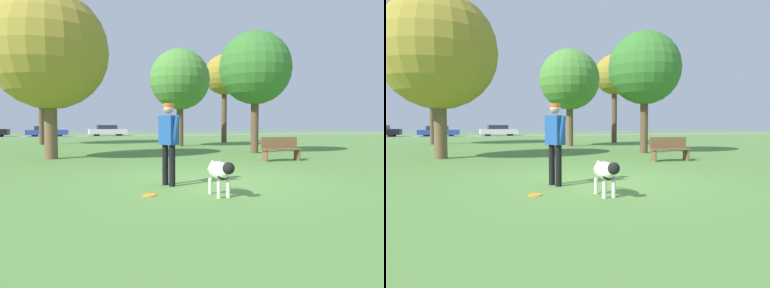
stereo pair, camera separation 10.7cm
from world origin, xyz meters
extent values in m
plane|color=#56843D|center=(0.00, 0.00, 0.00)|extent=(120.00, 120.00, 0.00)
cube|color=gray|center=(0.00, 35.11, 0.01)|extent=(120.00, 6.00, 0.01)
cylinder|color=black|center=(-0.97, -0.40, 0.43)|extent=(0.17, 0.17, 0.86)
cylinder|color=black|center=(-1.06, -0.18, 0.43)|extent=(0.17, 0.17, 0.86)
cube|color=#1E4C93|center=(-1.01, -0.29, 1.16)|extent=(0.36, 0.47, 0.61)
cylinder|color=#1E4C93|center=(-0.92, -0.51, 1.16)|extent=(0.16, 0.23, 0.61)
cylinder|color=#1E4C93|center=(-1.10, -0.07, 1.16)|extent=(0.16, 0.23, 0.61)
sphere|color=tan|center=(-1.01, -0.29, 1.61)|extent=(0.28, 0.28, 0.21)
cylinder|color=#D15B19|center=(-1.01, -0.29, 1.68)|extent=(0.29, 0.29, 0.06)
ellipsoid|color=silver|center=(-0.44, -1.58, 0.45)|extent=(0.33, 0.67, 0.32)
ellipsoid|color=black|center=(-0.44, -1.76, 0.40)|extent=(0.23, 0.18, 0.18)
sphere|color=black|center=(-0.45, -1.98, 0.54)|extent=(0.21, 0.21, 0.21)
cylinder|color=silver|center=(-0.36, -1.78, 0.15)|extent=(0.07, 0.07, 0.29)
cylinder|color=silver|center=(-0.53, -1.78, 0.15)|extent=(0.07, 0.07, 0.29)
cylinder|color=silver|center=(-0.35, -1.37, 0.15)|extent=(0.07, 0.07, 0.29)
cylinder|color=silver|center=(-0.52, -1.37, 0.15)|extent=(0.07, 0.07, 0.29)
cylinder|color=silver|center=(-0.43, -1.15, 0.50)|extent=(0.05, 0.23, 0.20)
cylinder|color=orange|center=(-1.62, -1.16, 0.01)|extent=(0.26, 0.26, 0.02)
torus|color=orange|center=(-1.62, -1.16, 0.01)|extent=(0.26, 0.26, 0.02)
cylinder|color=brown|center=(7.66, 15.66, 1.92)|extent=(0.38, 0.38, 3.85)
sphere|color=olive|center=(7.66, 15.66, 4.94)|extent=(2.90, 2.90, 2.90)
cylinder|color=brown|center=(4.98, 6.60, 1.31)|extent=(0.35, 0.35, 2.62)
sphere|color=#38752D|center=(4.98, 6.60, 3.85)|extent=(3.27, 3.27, 3.27)
cylinder|color=brown|center=(-3.63, 6.71, 1.20)|extent=(0.47, 0.47, 2.40)
sphere|color=olive|center=(-3.63, 6.71, 4.04)|extent=(4.36, 4.36, 4.36)
cylinder|color=brown|center=(-4.71, 17.28, 1.80)|extent=(0.33, 0.33, 3.60)
sphere|color=#38752D|center=(-4.71, 17.28, 5.54)|extent=(5.16, 5.16, 5.16)
cylinder|color=brown|center=(3.30, 12.58, 1.33)|extent=(0.42, 0.42, 2.66)
sphere|color=#4C8938|center=(3.30, 12.58, 4.02)|extent=(3.63, 3.63, 3.63)
cylinder|color=black|center=(-10.20, 35.68, 0.33)|extent=(0.66, 0.21, 0.66)
cube|color=#284293|center=(-5.40, 34.94, 0.47)|extent=(4.48, 1.91, 0.55)
cube|color=#232D38|center=(-5.54, 34.94, 0.97)|extent=(2.35, 1.58, 0.44)
cylinder|color=black|center=(-4.05, 35.61, 0.28)|extent=(0.57, 0.23, 0.56)
cylinder|color=black|center=(-4.12, 34.14, 0.28)|extent=(0.57, 0.23, 0.56)
cylinder|color=black|center=(-6.69, 35.73, 0.28)|extent=(0.57, 0.23, 0.56)
cylinder|color=black|center=(-6.76, 34.26, 0.28)|extent=(0.57, 0.23, 0.56)
cube|color=white|center=(1.27, 34.81, 0.52)|extent=(4.48, 2.00, 0.58)
cube|color=#232D38|center=(1.14, 34.81, 1.06)|extent=(2.36, 1.65, 0.48)
cylinder|color=black|center=(2.56, 35.65, 0.33)|extent=(0.67, 0.23, 0.66)
cylinder|color=black|center=(2.63, 34.10, 0.33)|extent=(0.67, 0.23, 0.66)
cylinder|color=black|center=(-0.08, 35.53, 0.33)|extent=(0.67, 0.23, 0.66)
cylinder|color=black|center=(-0.01, 33.97, 0.33)|extent=(0.67, 0.23, 0.66)
cube|color=brown|center=(4.09, 3.18, 0.41)|extent=(1.44, 0.55, 0.05)
cube|color=brown|center=(4.11, 3.35, 0.64)|extent=(1.40, 0.20, 0.40)
cube|color=brown|center=(4.71, 3.11, 0.20)|extent=(0.10, 0.36, 0.39)
cube|color=brown|center=(3.48, 3.24, 0.20)|extent=(0.10, 0.36, 0.39)
camera|label=1|loc=(-2.93, -7.14, 1.26)|focal=32.00mm
camera|label=2|loc=(-2.83, -7.17, 1.26)|focal=32.00mm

